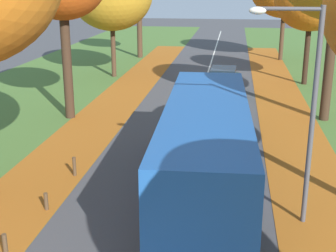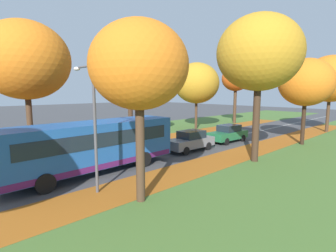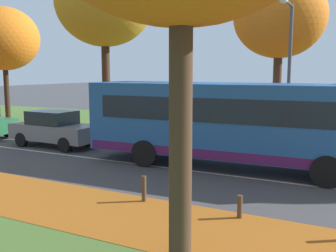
% 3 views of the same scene
% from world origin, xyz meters
% --- Properties ---
extents(grass_verge_left, '(12.00, 90.00, 0.01)m').
position_xyz_m(grass_verge_left, '(-9.20, 20.00, 0.00)').
color(grass_verge_left, '#476B2D').
rests_on(grass_verge_left, ground).
extents(leaf_litter_left, '(2.80, 60.00, 0.00)m').
position_xyz_m(leaf_litter_left, '(-4.60, 14.00, 0.01)').
color(leaf_litter_left, '#9E5619').
rests_on(leaf_litter_left, grass_verge_left).
extents(leaf_litter_right, '(2.80, 60.00, 0.00)m').
position_xyz_m(leaf_litter_right, '(4.60, 14.00, 0.01)').
color(leaf_litter_right, '#9E5619').
rests_on(leaf_litter_right, grass_verge_right).
extents(road_centre_line, '(0.12, 80.00, 0.01)m').
position_xyz_m(road_centre_line, '(0.00, 20.00, 0.00)').
color(road_centre_line, silver).
rests_on(road_centre_line, ground).
extents(bollard_fourth, '(0.12, 0.12, 0.68)m').
position_xyz_m(bollard_fourth, '(-3.51, 5.27, 0.34)').
color(bollard_fourth, '#4C3823').
rests_on(bollard_fourth, ground).
extents(bollard_fifth, '(0.12, 0.12, 0.55)m').
position_xyz_m(bollard_fifth, '(-3.51, 7.85, 0.28)').
color(bollard_fifth, '#4C3823').
rests_on(bollard_fifth, ground).
extents(bollard_sixth, '(0.12, 0.12, 0.69)m').
position_xyz_m(bollard_sixth, '(-3.52, 10.44, 0.35)').
color(bollard_sixth, '#4C3823').
rests_on(bollard_sixth, ground).
extents(streetlamp_right, '(1.89, 0.28, 6.00)m').
position_xyz_m(streetlamp_right, '(3.67, 8.21, 3.74)').
color(streetlamp_right, '#47474C').
rests_on(streetlamp_right, ground).
extents(bus, '(2.93, 10.48, 2.98)m').
position_xyz_m(bus, '(1.12, 9.55, 1.70)').
color(bus, '#1E5199').
rests_on(bus, ground).
extents(car_grey_lead, '(1.87, 4.24, 1.62)m').
position_xyz_m(car_grey_lead, '(1.23, 17.98, 0.81)').
color(car_grey_lead, slate).
rests_on(car_grey_lead, ground).
extents(car_green_following, '(1.90, 4.26, 1.62)m').
position_xyz_m(car_green_following, '(1.28, 23.26, 0.81)').
color(car_green_following, '#1E6038').
rests_on(car_green_following, ground).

